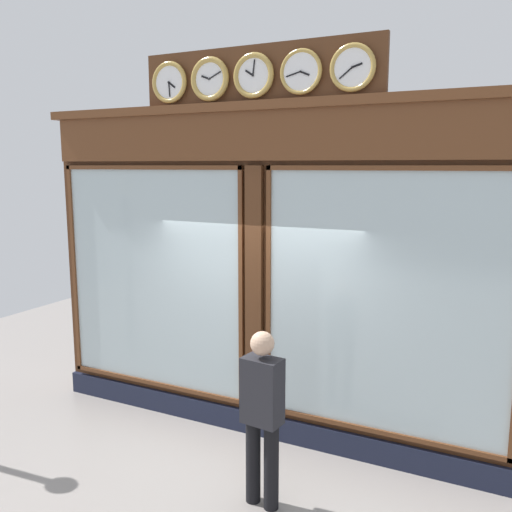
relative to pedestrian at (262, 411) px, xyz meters
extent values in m
cube|color=#4C2B16|center=(0.66, -1.36, 0.94)|extent=(5.71, 0.30, 3.74)
cube|color=#191E33|center=(0.66, -1.19, -0.79)|extent=(5.71, 0.08, 0.28)
cube|color=brown|center=(0.66, -1.17, 2.54)|extent=(5.60, 0.08, 0.53)
cube|color=brown|center=(0.66, -1.19, 2.86)|extent=(5.83, 0.20, 0.10)
cube|color=silver|center=(-0.79, -1.19, 0.82)|extent=(2.51, 0.02, 2.71)
cube|color=brown|center=(-0.79, -1.17, 2.20)|extent=(2.61, 0.04, 0.05)
cube|color=brown|center=(-0.79, -1.17, -0.56)|extent=(2.61, 0.04, 0.05)
cube|color=brown|center=(0.49, -1.17, 0.82)|extent=(0.05, 0.04, 2.81)
cube|color=silver|center=(2.12, -1.19, 0.82)|extent=(2.51, 0.02, 2.71)
cube|color=brown|center=(2.12, -1.17, 2.20)|extent=(2.61, 0.04, 0.05)
cube|color=brown|center=(2.12, -1.17, -0.56)|extent=(2.61, 0.04, 0.05)
cube|color=brown|center=(3.39, -1.17, 0.82)|extent=(0.05, 0.04, 2.81)
cube|color=brown|center=(0.84, -1.17, 0.82)|extent=(0.05, 0.04, 2.81)
cube|color=#4C2B16|center=(0.66, -1.18, 0.82)|extent=(0.20, 0.10, 2.81)
cube|color=#4C2B16|center=(0.66, -1.23, 3.17)|extent=(2.82, 0.06, 0.66)
cylinder|color=white|center=(-0.42, -1.15, 3.17)|extent=(0.38, 0.02, 0.38)
torus|color=#B79347|center=(-0.42, -1.14, 3.17)|extent=(0.47, 0.05, 0.47)
cube|color=black|center=(-0.47, -1.13, 3.18)|extent=(0.10, 0.01, 0.05)
cube|color=black|center=(-0.35, -1.13, 3.12)|extent=(0.13, 0.01, 0.11)
sphere|color=black|center=(-0.42, -1.13, 3.17)|extent=(0.02, 0.02, 0.02)
cylinder|color=white|center=(0.12, -1.15, 3.17)|extent=(0.38, 0.02, 0.38)
torus|color=#B79347|center=(0.12, -1.14, 3.17)|extent=(0.46, 0.04, 0.46)
cube|color=black|center=(0.08, -1.13, 3.14)|extent=(0.10, 0.01, 0.06)
cube|color=black|center=(0.20, -1.13, 3.14)|extent=(0.16, 0.01, 0.05)
sphere|color=black|center=(0.12, -1.13, 3.17)|extent=(0.02, 0.02, 0.02)
cylinder|color=white|center=(0.66, -1.15, 3.17)|extent=(0.38, 0.02, 0.38)
torus|color=#B79347|center=(0.66, -1.14, 3.17)|extent=(0.48, 0.06, 0.48)
cube|color=black|center=(0.71, -1.13, 3.19)|extent=(0.10, 0.01, 0.07)
cube|color=black|center=(0.65, -1.13, 3.25)|extent=(0.03, 0.01, 0.16)
sphere|color=black|center=(0.66, -1.13, 3.17)|extent=(0.02, 0.02, 0.02)
cylinder|color=white|center=(1.20, -1.15, 3.17)|extent=(0.38, 0.02, 0.38)
torus|color=#B79347|center=(1.20, -1.14, 3.17)|extent=(0.48, 0.07, 0.48)
cube|color=black|center=(1.25, -1.13, 3.18)|extent=(0.10, 0.01, 0.05)
cube|color=black|center=(1.13, -1.13, 3.20)|extent=(0.15, 0.01, 0.08)
sphere|color=black|center=(1.20, -1.13, 3.17)|extent=(0.02, 0.02, 0.02)
cylinder|color=white|center=(1.74, -1.15, 3.17)|extent=(0.38, 0.02, 0.38)
torus|color=#B79347|center=(1.74, -1.14, 3.17)|extent=(0.47, 0.05, 0.47)
cube|color=black|center=(1.70, -1.13, 3.13)|extent=(0.09, 0.01, 0.08)
cube|color=black|center=(1.74, -1.13, 3.08)|extent=(0.02, 0.01, 0.16)
sphere|color=black|center=(1.74, -1.13, 3.17)|extent=(0.02, 0.02, 0.02)
cylinder|color=black|center=(0.10, -0.01, -0.52)|extent=(0.14, 0.14, 0.82)
cylinder|color=black|center=(-0.10, 0.01, -0.52)|extent=(0.14, 0.14, 0.82)
cube|color=#232328|center=(0.00, 0.00, 0.20)|extent=(0.38, 0.26, 0.62)
sphere|color=tan|center=(0.00, 0.00, 0.65)|extent=(0.22, 0.22, 0.22)
camera|label=1|loc=(-2.03, 4.22, 2.22)|focal=38.23mm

